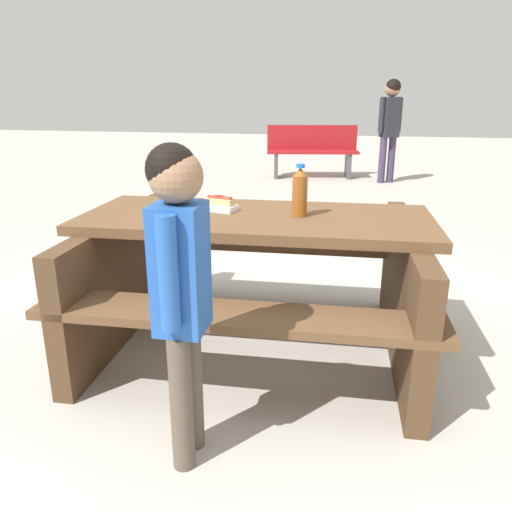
{
  "coord_description": "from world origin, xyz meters",
  "views": [
    {
      "loc": [
        -0.52,
        2.46,
        1.35
      ],
      "look_at": [
        0.0,
        0.0,
        0.52
      ],
      "focal_mm": 34.89,
      "sensor_mm": 36.0,
      "label": 1
    }
  ],
  "objects_px": {
    "child_in_coat": "(180,270)",
    "park_bench_near": "(312,150)",
    "picnic_table": "(256,270)",
    "hotdog_tray": "(220,205)",
    "bystander_adult": "(390,118)",
    "soda_bottle": "(300,192)"
  },
  "relations": [
    {
      "from": "hotdog_tray",
      "to": "park_bench_near",
      "type": "height_order",
      "value": "park_bench_near"
    },
    {
      "from": "soda_bottle",
      "to": "child_in_coat",
      "type": "relative_size",
      "value": 0.22
    },
    {
      "from": "picnic_table",
      "to": "soda_bottle",
      "type": "xyz_separation_m",
      "value": [
        -0.22,
        -0.02,
        0.43
      ]
    },
    {
      "from": "bystander_adult",
      "to": "park_bench_near",
      "type": "bearing_deg",
      "value": -13.18
    },
    {
      "from": "park_bench_near",
      "to": "bystander_adult",
      "type": "xyz_separation_m",
      "value": [
        -1.21,
        0.28,
        0.55
      ]
    },
    {
      "from": "child_in_coat",
      "to": "park_bench_near",
      "type": "xyz_separation_m",
      "value": [
        0.24,
        -6.91,
        -0.32
      ]
    },
    {
      "from": "child_in_coat",
      "to": "soda_bottle",
      "type": "bearing_deg",
      "value": -107.09
    },
    {
      "from": "child_in_coat",
      "to": "bystander_adult",
      "type": "xyz_separation_m",
      "value": [
        -0.97,
        -6.63,
        0.23
      ]
    },
    {
      "from": "picnic_table",
      "to": "soda_bottle",
      "type": "distance_m",
      "value": 0.48
    },
    {
      "from": "picnic_table",
      "to": "child_in_coat",
      "type": "bearing_deg",
      "value": 85.74
    },
    {
      "from": "child_in_coat",
      "to": "bystander_adult",
      "type": "bearing_deg",
      "value": -98.28
    },
    {
      "from": "bystander_adult",
      "to": "picnic_table",
      "type": "bearing_deg",
      "value": 81.06
    },
    {
      "from": "hotdog_tray",
      "to": "child_in_coat",
      "type": "bearing_deg",
      "value": 98.05
    },
    {
      "from": "soda_bottle",
      "to": "park_bench_near",
      "type": "height_order",
      "value": "soda_bottle"
    },
    {
      "from": "hotdog_tray",
      "to": "child_in_coat",
      "type": "distance_m",
      "value": 1.0
    },
    {
      "from": "hotdog_tray",
      "to": "child_in_coat",
      "type": "height_order",
      "value": "child_in_coat"
    },
    {
      "from": "picnic_table",
      "to": "bystander_adult",
      "type": "height_order",
      "value": "bystander_adult"
    },
    {
      "from": "picnic_table",
      "to": "park_bench_near",
      "type": "xyz_separation_m",
      "value": [
        0.31,
        -5.98,
        0.0
      ]
    },
    {
      "from": "soda_bottle",
      "to": "child_in_coat",
      "type": "distance_m",
      "value": 1.0
    },
    {
      "from": "park_bench_near",
      "to": "bystander_adult",
      "type": "height_order",
      "value": "bystander_adult"
    },
    {
      "from": "picnic_table",
      "to": "bystander_adult",
      "type": "relative_size",
      "value": 1.2
    },
    {
      "from": "picnic_table",
      "to": "park_bench_near",
      "type": "relative_size",
      "value": 1.21
    }
  ]
}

